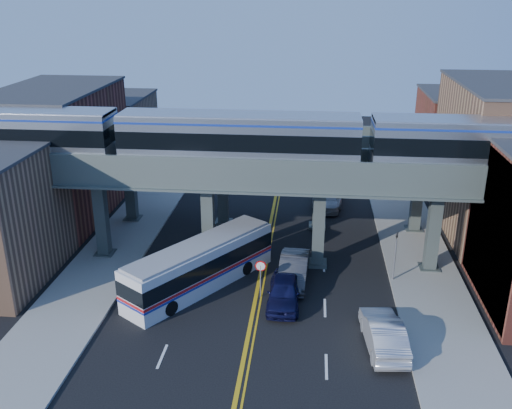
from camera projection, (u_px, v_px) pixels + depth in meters
ground at (251, 321)px, 34.69m from camera, size 120.00×120.00×0.00m
sidewalk_west at (120, 243)px, 45.03m from camera, size 5.00×70.00×0.16m
sidewalk_east at (417, 256)px, 42.88m from camera, size 5.00×70.00×0.16m
building_west_b at (59, 154)px, 49.31m from camera, size 8.00×14.00×11.00m
building_west_c at (111, 134)px, 61.92m from camera, size 8.00×10.00×8.00m
building_east_b at (501, 161)px, 45.68m from camera, size 8.00×14.00×12.00m
building_east_c at (461, 139)px, 58.29m from camera, size 8.00×10.00×9.00m
mural_panel at (491, 233)px, 35.35m from camera, size 0.10×9.50×9.50m
elevated_viaduct_near at (263, 179)px, 39.81m from camera, size 52.00×3.60×7.40m
elevated_viaduct_far at (271, 152)px, 46.31m from camera, size 52.00×3.60×7.40m
transit_train at (239, 138)px, 38.91m from camera, size 50.62×3.18×3.71m
stop_sign at (261, 273)px, 36.82m from camera, size 0.76×0.09×2.63m
traffic_signal at (395, 251)px, 38.58m from camera, size 0.15×0.18×4.10m
transit_bus at (200, 266)px, 38.20m from camera, size 8.92×11.18×3.04m
car_lane_a at (284, 292)px, 36.33m from camera, size 2.13×5.14×1.74m
car_lane_b at (294, 270)px, 39.05m from camera, size 2.17×5.55×1.80m
car_lane_c at (328, 195)px, 53.42m from camera, size 3.05×5.87×1.58m
car_lane_d at (327, 198)px, 52.49m from camera, size 2.40×5.61×1.61m
car_parked_curb at (384, 333)px, 31.92m from camera, size 2.45×5.65×1.81m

